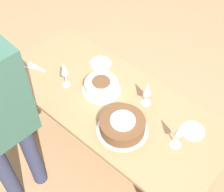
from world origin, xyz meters
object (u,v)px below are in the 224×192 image
object	(u,v)px
cake_center_white	(101,86)
wine_glass_extra	(64,70)
cake_front_chocolate	(122,125)
wine_glass_near	(147,90)
wine_glass_far	(179,132)

from	to	relation	value
cake_center_white	wine_glass_extra	xyz separation A→B (m)	(-0.22, -0.13, 0.11)
cake_front_chocolate	wine_glass_near	bearing A→B (deg)	94.94
cake_front_chocolate	wine_glass_far	distance (m)	0.35
wine_glass_near	cake_front_chocolate	bearing A→B (deg)	-85.06
wine_glass_far	wine_glass_extra	size ratio (longest dim) A/B	1.02
wine_glass_extra	wine_glass_near	bearing A→B (deg)	24.75
cake_front_chocolate	wine_glass_far	xyz separation A→B (m)	(0.31, 0.13, 0.10)
wine_glass_far	wine_glass_extra	xyz separation A→B (m)	(-0.86, -0.10, 0.01)
wine_glass_near	wine_glass_far	bearing A→B (deg)	-23.23
wine_glass_extra	cake_center_white	bearing A→B (deg)	30.52
cake_center_white	cake_front_chocolate	size ratio (longest dim) A/B	0.82
wine_glass_far	wine_glass_extra	bearing A→B (deg)	-173.56
wine_glass_far	cake_front_chocolate	bearing A→B (deg)	-157.84
cake_front_chocolate	wine_glass_near	xyz separation A→B (m)	(-0.02, 0.27, 0.09)
cake_center_white	wine_glass_far	distance (m)	0.65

